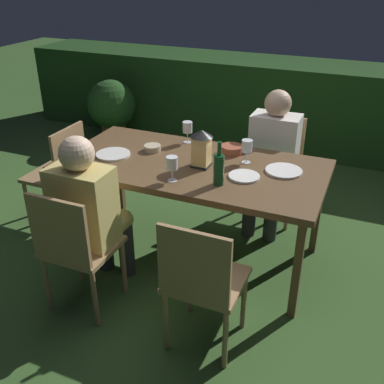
% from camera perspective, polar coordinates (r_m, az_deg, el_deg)
% --- Properties ---
extents(ground_plane, '(16.00, 16.00, 0.00)m').
position_cam_1_polar(ground_plane, '(3.54, 0.00, -7.63)').
color(ground_plane, '#385B28').
extents(dining_table, '(1.86, 0.92, 0.76)m').
position_cam_1_polar(dining_table, '(3.19, 0.00, 2.75)').
color(dining_table, brown).
rests_on(dining_table, ground).
extents(chair_side_left_b, '(0.42, 0.40, 0.87)m').
position_cam_1_polar(chair_side_left_b, '(2.49, 1.25, -11.15)').
color(chair_side_left_b, '#9E7A51').
rests_on(chair_side_left_b, ground).
extents(chair_head_near, '(0.40, 0.42, 0.87)m').
position_cam_1_polar(chair_head_near, '(3.85, -16.38, 2.58)').
color(chair_head_near, '#9E7A51').
rests_on(chair_head_near, ground).
extents(chair_side_left_a, '(0.42, 0.40, 0.87)m').
position_cam_1_polar(chair_side_left_a, '(2.85, -14.69, -6.66)').
color(chair_side_left_a, '#9E7A51').
rests_on(chair_side_left_a, ground).
extents(person_in_mustard, '(0.38, 0.47, 1.15)m').
position_cam_1_polar(person_in_mustard, '(2.90, -12.79, -2.21)').
color(person_in_mustard, tan).
rests_on(person_in_mustard, ground).
extents(chair_side_right_b, '(0.42, 0.40, 0.87)m').
position_cam_1_polar(chair_side_right_b, '(3.91, 10.59, 3.65)').
color(chair_side_right_b, '#9E7A51').
rests_on(chair_side_right_b, ground).
extents(person_in_cream, '(0.38, 0.47, 1.15)m').
position_cam_1_polar(person_in_cream, '(3.67, 10.08, 4.67)').
color(person_in_cream, white).
rests_on(person_in_cream, ground).
extents(lantern_centerpiece, '(0.15, 0.15, 0.27)m').
position_cam_1_polar(lantern_centerpiece, '(3.07, 1.22, 5.84)').
color(lantern_centerpiece, black).
rests_on(lantern_centerpiece, dining_table).
extents(green_bottle_on_table, '(0.07, 0.07, 0.29)m').
position_cam_1_polar(green_bottle_on_table, '(2.83, 3.43, 2.96)').
color(green_bottle_on_table, '#144723').
rests_on(green_bottle_on_table, dining_table).
extents(wine_glass_a, '(0.08, 0.08, 0.17)m').
position_cam_1_polar(wine_glass_a, '(3.49, -0.59, 8.10)').
color(wine_glass_a, silver).
rests_on(wine_glass_a, dining_table).
extents(wine_glass_b, '(0.08, 0.08, 0.17)m').
position_cam_1_polar(wine_glass_b, '(3.15, 7.00, 5.68)').
color(wine_glass_b, silver).
rests_on(wine_glass_b, dining_table).
extents(wine_glass_c, '(0.08, 0.08, 0.17)m').
position_cam_1_polar(wine_glass_c, '(2.87, -2.57, 3.53)').
color(wine_glass_c, silver).
rests_on(wine_glass_c, dining_table).
extents(plate_a, '(0.25, 0.25, 0.01)m').
position_cam_1_polar(plate_a, '(3.10, 11.58, 2.65)').
color(plate_a, white).
rests_on(plate_a, dining_table).
extents(plate_b, '(0.25, 0.25, 0.01)m').
position_cam_1_polar(plate_b, '(3.35, -9.99, 4.75)').
color(plate_b, silver).
rests_on(plate_b, dining_table).
extents(plate_c, '(0.21, 0.21, 0.01)m').
position_cam_1_polar(plate_c, '(2.98, 6.64, 1.99)').
color(plate_c, white).
rests_on(plate_c, dining_table).
extents(bowl_olives, '(0.16, 0.16, 0.06)m').
position_cam_1_polar(bowl_olives, '(3.33, 5.08, 5.44)').
color(bowl_olives, '#9E5138').
rests_on(bowl_olives, dining_table).
extents(bowl_bread, '(0.13, 0.13, 0.04)m').
position_cam_1_polar(bowl_bread, '(3.38, -5.05, 5.62)').
color(bowl_bread, '#BCAD8E').
rests_on(bowl_bread, dining_table).
extents(hedge_backdrop, '(6.38, 0.80, 0.98)m').
position_cam_1_polar(hedge_backdrop, '(5.57, 10.54, 11.03)').
color(hedge_backdrop, '#1E4219').
rests_on(hedge_backdrop, ground).
extents(potted_plant_by_hedge, '(0.58, 0.58, 0.76)m').
position_cam_1_polar(potted_plant_by_hedge, '(5.60, -10.15, 10.58)').
color(potted_plant_by_hedge, brown).
rests_on(potted_plant_by_hedge, ground).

